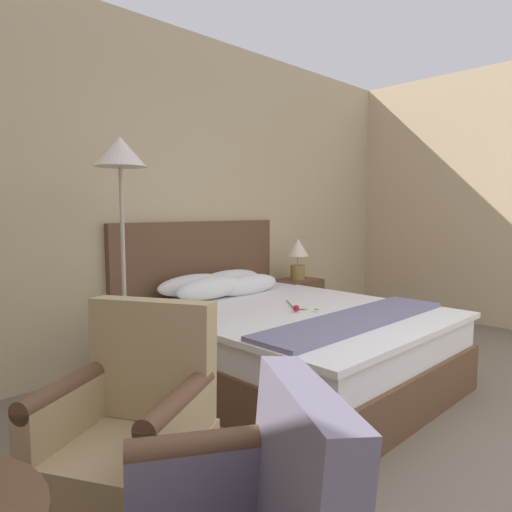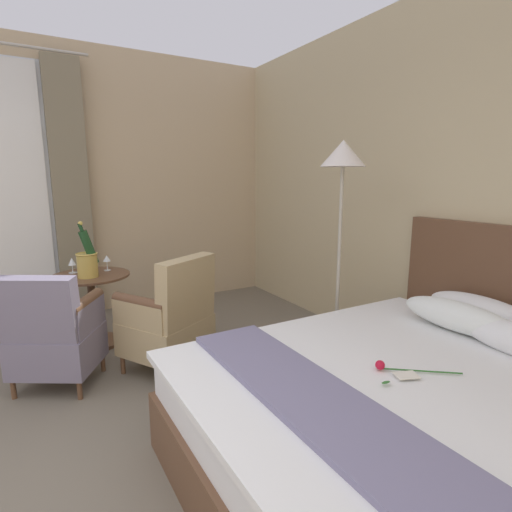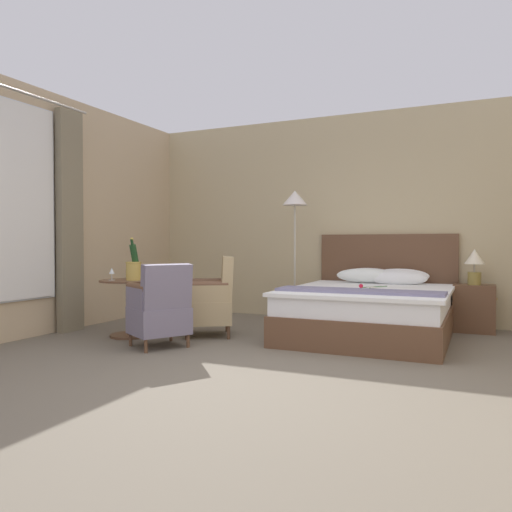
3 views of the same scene
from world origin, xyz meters
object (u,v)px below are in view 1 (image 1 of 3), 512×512
at_px(nightstand, 297,306).
at_px(floor_lamp_brass, 121,181).
at_px(bedside_lamp, 298,254).
at_px(bed, 280,336).
at_px(armchair_by_window, 132,434).

relative_size(nightstand, floor_lamp_brass, 0.32).
bearing_deg(bedside_lamp, bed, -145.27).
xyz_separation_m(bed, bedside_lamp, (1.11, 0.77, 0.53)).
relative_size(bedside_lamp, floor_lamp_brass, 0.24).
relative_size(bedside_lamp, armchair_by_window, 0.47).
bearing_deg(bed, bedside_lamp, 34.73).
bearing_deg(floor_lamp_brass, bed, -20.26).
distance_m(bedside_lamp, floor_lamp_brass, 2.35).
bearing_deg(armchair_by_window, bedside_lamp, 28.56).
height_order(nightstand, bedside_lamp, bedside_lamp).
bearing_deg(bedside_lamp, nightstand, -0.00).
distance_m(bed, floor_lamp_brass, 1.68).
relative_size(nightstand, armchair_by_window, 0.62).
bearing_deg(armchair_by_window, bed, 24.17).
relative_size(bed, bedside_lamp, 5.14).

